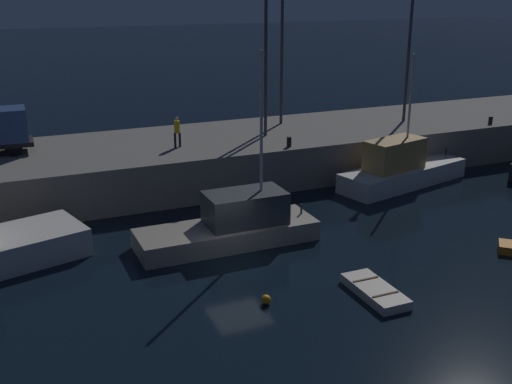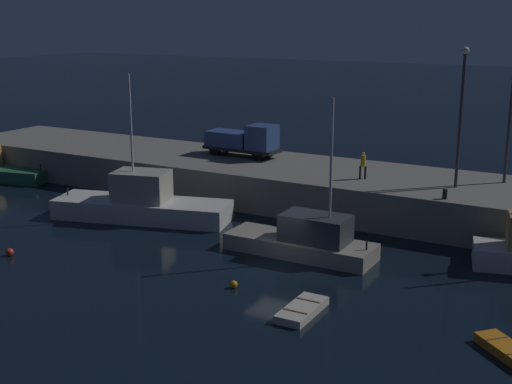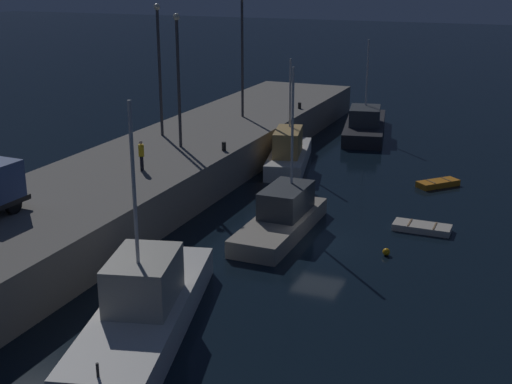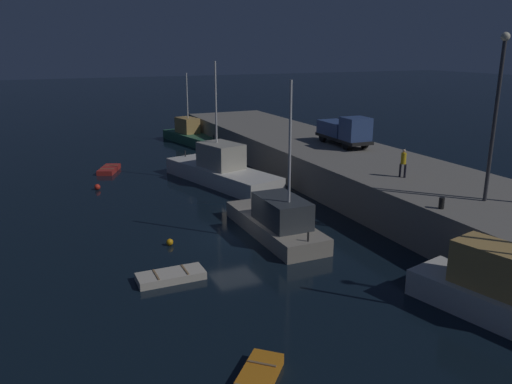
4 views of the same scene
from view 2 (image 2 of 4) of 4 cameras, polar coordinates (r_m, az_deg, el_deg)
ground_plane at (r=36.52m, az=1.53°, el=-6.19°), size 320.00×320.00×0.00m
pier_quay at (r=47.03m, az=8.60°, el=0.01°), size 69.46×9.06×2.54m
fishing_boat_blue at (r=45.09m, az=-9.48°, el=-0.95°), size 11.96×6.15×9.37m
fishing_boat_white at (r=37.91m, az=4.14°, el=-3.98°), size 8.43×2.70×8.83m
dinghy_orange_near at (r=29.18m, az=20.19°, el=-12.26°), size 2.84×2.73×0.43m
rowboat_white_mid at (r=30.98m, az=3.86°, el=-9.76°), size 1.29×3.11×0.41m
mooring_buoy_near at (r=33.65m, az=-1.87°, el=-7.70°), size 0.38×0.38×0.38m
mooring_buoy_mid at (r=40.29m, az=-19.83°, el=-4.73°), size 0.45×0.45×0.45m
lamp_post_west at (r=43.39m, az=16.73°, el=6.76°), size 0.44×0.44×8.57m
lamp_post_east at (r=45.66m, az=20.50°, el=7.09°), size 0.44×0.44×9.01m
utility_truck at (r=51.72m, az=-0.99°, el=4.33°), size 6.01×2.17×2.50m
dockworker at (r=45.06m, az=8.90°, el=2.35°), size 0.45×0.42×1.78m
bollard_central at (r=41.25m, az=15.45°, el=-0.16°), size 0.28×0.28×0.58m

